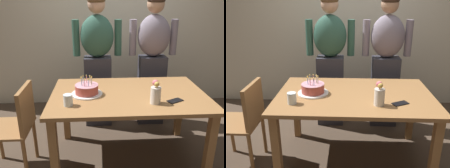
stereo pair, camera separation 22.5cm
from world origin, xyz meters
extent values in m
plane|color=#47382B|center=(0.00, 0.00, 0.00)|extent=(10.00, 10.00, 0.00)
cube|color=beige|center=(0.00, 1.55, 1.30)|extent=(5.20, 0.10, 2.60)
cube|color=olive|center=(0.00, 0.00, 0.72)|extent=(1.50, 0.96, 0.03)
cube|color=olive|center=(-0.68, -0.41, 0.35)|extent=(0.07, 0.07, 0.70)
cube|color=olive|center=(0.68, -0.41, 0.35)|extent=(0.07, 0.07, 0.70)
cube|color=olive|center=(-0.68, 0.41, 0.35)|extent=(0.07, 0.07, 0.70)
cube|color=olive|center=(0.68, 0.41, 0.35)|extent=(0.07, 0.07, 0.70)
cylinder|color=white|center=(-0.40, -0.01, 0.75)|extent=(0.30, 0.30, 0.01)
cylinder|color=#B24C42|center=(-0.40, -0.01, 0.79)|extent=(0.22, 0.22, 0.08)
cylinder|color=#D18E9E|center=(-0.40, -0.01, 0.84)|extent=(0.22, 0.22, 0.01)
cylinder|color=pink|center=(-0.41, 0.05, 0.87)|extent=(0.01, 0.01, 0.07)
sphere|color=#F9C64C|center=(-0.41, 0.05, 0.91)|extent=(0.01, 0.01, 0.01)
cylinder|color=#93B7DB|center=(-0.44, 0.03, 0.87)|extent=(0.01, 0.01, 0.07)
sphere|color=#F9C64C|center=(-0.44, 0.03, 0.91)|extent=(0.01, 0.01, 0.01)
cylinder|color=beige|center=(-0.45, 0.00, 0.87)|extent=(0.01, 0.01, 0.07)
sphere|color=#F9C64C|center=(-0.45, 0.00, 0.91)|extent=(0.01, 0.01, 0.01)
cylinder|color=#93B7DB|center=(-0.45, -0.03, 0.87)|extent=(0.01, 0.01, 0.07)
sphere|color=#F9C64C|center=(-0.45, -0.03, 0.91)|extent=(0.01, 0.01, 0.01)
cylinder|color=pink|center=(-0.42, -0.05, 0.87)|extent=(0.01, 0.01, 0.07)
sphere|color=#F9C64C|center=(-0.42, -0.05, 0.91)|extent=(0.01, 0.01, 0.01)
cylinder|color=#93B7DB|center=(-0.39, -0.05, 0.87)|extent=(0.01, 0.01, 0.07)
sphere|color=#F9C64C|center=(-0.39, -0.05, 0.91)|extent=(0.01, 0.01, 0.01)
cylinder|color=beige|center=(-0.36, -0.03, 0.87)|extent=(0.01, 0.01, 0.07)
sphere|color=#F9C64C|center=(-0.36, -0.03, 0.91)|extent=(0.01, 0.01, 0.01)
cylinder|color=beige|center=(-0.36, 0.01, 0.87)|extent=(0.01, 0.01, 0.07)
sphere|color=#F9C64C|center=(-0.36, 0.01, 0.91)|extent=(0.01, 0.01, 0.01)
cylinder|color=beige|center=(-0.37, 0.03, 0.87)|extent=(0.01, 0.01, 0.07)
sphere|color=#F9C64C|center=(-0.37, 0.03, 0.91)|extent=(0.01, 0.01, 0.01)
cylinder|color=silver|center=(-0.55, -0.25, 0.79)|extent=(0.08, 0.08, 0.10)
cube|color=black|center=(0.40, -0.21, 0.74)|extent=(0.16, 0.13, 0.01)
cylinder|color=silver|center=(0.20, -0.25, 0.81)|extent=(0.09, 0.09, 0.15)
sphere|color=#DB6670|center=(0.20, -0.24, 0.93)|extent=(0.05, 0.05, 0.05)
sphere|color=gold|center=(0.20, -0.26, 0.92)|extent=(0.05, 0.05, 0.05)
cube|color=#33333D|center=(-0.30, 0.79, 0.46)|extent=(0.34, 0.23, 0.92)
ellipsoid|color=#2D5647|center=(-0.30, 0.79, 1.18)|extent=(0.41, 0.27, 0.52)
sphere|color=tan|center=(-0.30, 0.79, 1.55)|extent=(0.21, 0.21, 0.21)
ellipsoid|color=brown|center=(-0.30, 0.78, 1.60)|extent=(0.21, 0.21, 0.12)
cylinder|color=#2D5647|center=(-0.04, 0.82, 1.15)|extent=(0.09, 0.09, 0.44)
cylinder|color=#2D5647|center=(-0.56, 0.82, 1.15)|extent=(0.09, 0.09, 0.44)
cube|color=#33333D|center=(0.41, 0.79, 0.46)|extent=(0.34, 0.23, 0.92)
ellipsoid|color=slate|center=(0.41, 0.79, 1.18)|extent=(0.41, 0.27, 0.52)
sphere|color=tan|center=(0.41, 0.79, 1.55)|extent=(0.21, 0.21, 0.21)
ellipsoid|color=#38281E|center=(0.41, 0.78, 1.60)|extent=(0.21, 0.21, 0.12)
cylinder|color=slate|center=(0.67, 0.82, 1.15)|extent=(0.09, 0.09, 0.44)
cylinder|color=slate|center=(0.15, 0.82, 1.15)|extent=(0.09, 0.09, 0.44)
cube|color=olive|center=(-1.15, -0.12, 0.46)|extent=(0.42, 0.42, 0.02)
cube|color=olive|center=(-0.96, -0.12, 0.67)|extent=(0.04, 0.40, 0.40)
cylinder|color=olive|center=(-1.33, 0.06, 0.23)|extent=(0.04, 0.04, 0.45)
cylinder|color=olive|center=(-0.97, 0.06, 0.23)|extent=(0.04, 0.04, 0.45)
cylinder|color=olive|center=(-0.97, -0.30, 0.23)|extent=(0.04, 0.04, 0.45)
camera|label=1|loc=(-0.29, -2.12, 1.60)|focal=37.70mm
camera|label=2|loc=(-0.07, -2.12, 1.60)|focal=37.70mm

